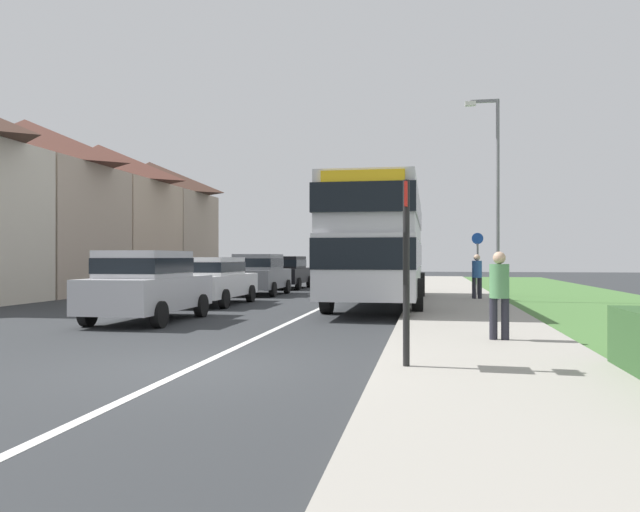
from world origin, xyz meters
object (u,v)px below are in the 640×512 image
object	(u,v)px
parked_car_black	(286,271)
street_lamp_mid	(494,185)
double_decker_bus	(380,240)
cycle_route_sign	(478,261)
parked_car_silver	(147,283)
parked_car_white	(213,279)
pedestrian_at_stop	(499,291)
bus_stop_sign	(406,259)
parked_car_grey	(259,273)
pedestrian_walking_away	(477,274)

from	to	relation	value
parked_car_black	street_lamp_mid	bearing A→B (deg)	-42.91
double_decker_bus	cycle_route_sign	world-z (taller)	double_decker_bus
parked_car_silver	parked_car_white	size ratio (longest dim) A/B	0.90
parked_car_silver	pedestrian_at_stop	distance (m)	8.45
parked_car_white	bus_stop_sign	world-z (taller)	bus_stop_sign
parked_car_grey	parked_car_black	world-z (taller)	parked_car_grey
parked_car_grey	pedestrian_at_stop	bearing A→B (deg)	-59.00
parked_car_silver	parked_car_grey	distance (m)	10.73
parked_car_silver	street_lamp_mid	xyz separation A→B (m)	(8.93, 7.53, 3.06)
street_lamp_mid	parked_car_silver	bearing A→B (deg)	-139.85
pedestrian_walking_away	bus_stop_sign	size ratio (longest dim) A/B	0.64
parked_car_black	bus_stop_sign	xyz separation A→B (m)	(6.72, -21.85, 0.65)
bus_stop_sign	parked_car_silver	bearing A→B (deg)	138.23
parked_car_white	parked_car_grey	bearing A→B (deg)	89.36
parked_car_white	parked_car_black	world-z (taller)	parked_car_black
parked_car_silver	parked_car_grey	xyz separation A→B (m)	(-0.18, 10.73, -0.01)
cycle_route_sign	street_lamp_mid	size ratio (longest dim) A/B	0.36
parked_car_white	pedestrian_at_stop	world-z (taller)	pedestrian_at_stop
parked_car_black	pedestrian_walking_away	distance (m)	11.70
parked_car_grey	cycle_route_sign	xyz separation A→B (m)	(8.79, -0.04, 0.50)
double_decker_bus	street_lamp_mid	size ratio (longest dim) A/B	1.60
pedestrian_walking_away	cycle_route_sign	bearing A→B (deg)	85.23
parked_car_white	cycle_route_sign	distance (m)	10.37
bus_stop_sign	street_lamp_mid	xyz separation A→B (m)	(2.48, 13.30, 2.46)
parked_car_white	parked_car_black	size ratio (longest dim) A/B	1.05
double_decker_bus	parked_car_white	xyz separation A→B (m)	(-5.43, -0.64, -1.27)
parked_car_silver	pedestrian_at_stop	size ratio (longest dim) A/B	2.47
parked_car_silver	pedestrian_walking_away	xyz separation A→B (m)	(8.41, 8.24, 0.03)
parked_car_grey	street_lamp_mid	size ratio (longest dim) A/B	0.58
parked_car_grey	pedestrian_walking_away	size ratio (longest dim) A/B	2.39
parked_car_silver	pedestrian_walking_away	size ratio (longest dim) A/B	2.47
double_decker_bus	pedestrian_walking_away	distance (m)	4.11
parked_car_white	pedestrian_at_stop	distance (m)	11.56
parked_car_silver	parked_car_black	world-z (taller)	parked_car_silver
pedestrian_at_stop	parked_car_white	bearing A→B (deg)	135.21
parked_car_white	parked_car_black	bearing A→B (deg)	90.16
parked_car_grey	street_lamp_mid	bearing A→B (deg)	-19.33
parked_car_black	pedestrian_at_stop	bearing A→B (deg)	-66.47
parked_car_silver	pedestrian_at_stop	bearing A→B (deg)	-19.52
double_decker_bus	street_lamp_mid	distance (m)	4.46
parked_car_grey	bus_stop_sign	world-z (taller)	bus_stop_sign
bus_stop_sign	street_lamp_mid	distance (m)	13.75
parked_car_white	pedestrian_walking_away	world-z (taller)	pedestrian_walking_away
pedestrian_at_stop	bus_stop_sign	size ratio (longest dim) A/B	0.64
parked_car_grey	double_decker_bus	bearing A→B (deg)	-41.59
parked_car_silver	parked_car_white	xyz separation A→B (m)	(-0.24, 5.32, -0.07)
parked_car_silver	parked_car_white	distance (m)	5.33
parked_car_grey	pedestrian_at_stop	distance (m)	15.81
parked_car_silver	pedestrian_at_stop	xyz separation A→B (m)	(7.97, -2.82, 0.03)
parked_car_grey	parked_car_black	xyz separation A→B (m)	(-0.09, 5.36, -0.04)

